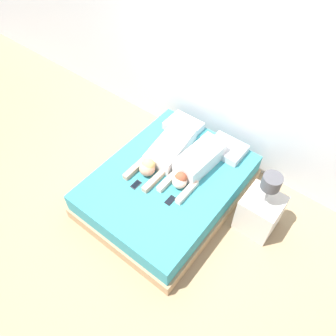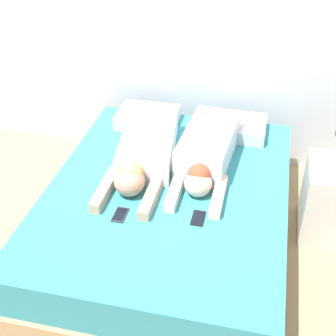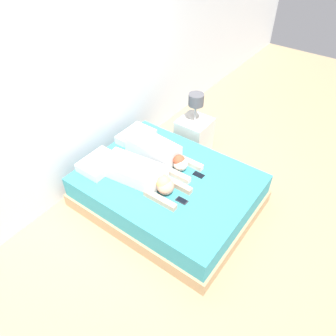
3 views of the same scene
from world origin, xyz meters
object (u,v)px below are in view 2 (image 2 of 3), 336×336
pillow_head_right (235,127)px  cell_phone_right (198,218)px  bed (168,213)px  pillow_head_left (148,117)px  person_right (207,152)px  person_left (144,153)px  cell_phone_left (120,215)px

pillow_head_right → cell_phone_right: bearing=-95.3°
bed → cell_phone_right: cell_phone_right is taller
pillow_head_left → bed: bearing=-66.3°
person_right → person_left: bearing=-169.1°
pillow_head_left → person_right: 0.75m
bed → person_right: (0.21, 0.31, 0.35)m
pillow_head_left → pillow_head_right: size_ratio=1.00×
bed → pillow_head_left: size_ratio=4.40×
bed → person_right: person_right is taller
cell_phone_left → person_right: bearing=57.1°
cell_phone_right → person_left: bearing=133.5°
bed → pillow_head_right: size_ratio=4.40×
cell_phone_left → cell_phone_right: bearing=9.2°
bed → pillow_head_left: bearing=113.7°
pillow_head_right → cell_phone_left: size_ratio=3.44×
bed → pillow_head_left: 0.93m
bed → cell_phone_left: 0.48m
person_left → cell_phone_left: size_ratio=8.18×
person_left → pillow_head_left: bearing=102.5°
pillow_head_right → person_left: 0.82m
pillow_head_left → person_right: person_right is taller
person_left → cell_phone_left: person_left is taller
bed → person_right: bearing=56.0°
person_left → cell_phone_right: 0.70m
person_left → bed: bearing=-44.9°
person_right → bed: bearing=-124.0°
pillow_head_right → person_right: (-0.15, -0.50, 0.06)m
cell_phone_right → cell_phone_left: bearing=-170.8°
bed → pillow_head_right: pillow_head_right is taller
cell_phone_right → pillow_head_right: bearing=84.7°
person_right → cell_phone_left: person_right is taller
pillow_head_left → cell_phone_left: bearing=-83.5°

